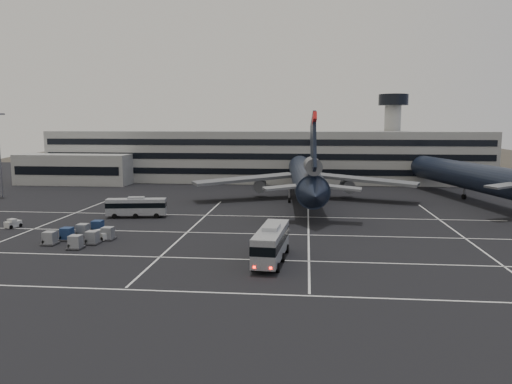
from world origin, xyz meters
The scene contains 11 objects.
ground centered at (0.00, 0.00, 0.00)m, with size 260.00×260.00×0.00m, color black.
lane_markings centered at (0.95, 0.72, 0.01)m, with size 90.00×55.62×0.01m.
terminal centered at (-2.95, 71.14, 6.93)m, with size 125.00×26.00×24.00m.
hills centered at (17.99, 170.00, -12.07)m, with size 352.00×180.00×44.00m.
trijet_main centered at (11.32, 35.21, 5.25)m, with size 47.38×57.66×18.08m.
trijet_far centered at (45.42, 41.20, 5.43)m, with size 20.65×57.36×18.08m.
bus_near centered at (7.58, -10.47, 2.35)m, with size 3.88×12.34×4.29m.
bus_far centered at (-17.50, 14.87, 1.96)m, with size 10.38×3.92×3.58m.
tug_a centered at (-33.78, 4.50, 0.65)m, with size 2.12×2.62×1.47m.
tug_b centered at (-16.53, -1.85, 0.64)m, with size 2.61×2.45×1.45m.
uld_cluster centered at (-19.17, -2.64, 0.86)m, with size 9.05×12.41×1.77m.
Camera 1 is at (11.53, -67.31, 16.06)m, focal length 35.00 mm.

